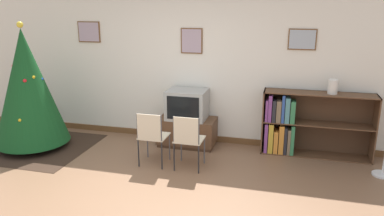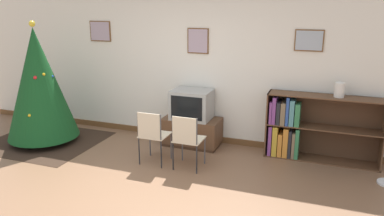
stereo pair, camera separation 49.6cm
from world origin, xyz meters
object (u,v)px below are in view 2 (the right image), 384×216
at_px(television, 192,104).
at_px(bookshelf, 302,128).
at_px(folding_chair_left, 152,134).
at_px(folding_chair_right, 187,139).
at_px(tv_console, 192,131).
at_px(vase, 340,89).
at_px(christmas_tree, 39,84).

relative_size(television, bookshelf, 0.39).
xyz_separation_m(folding_chair_left, bookshelf, (2.04, 1.02, 0.00)).
height_order(folding_chair_right, bookshelf, bookshelf).
xyz_separation_m(tv_console, folding_chair_right, (0.27, -0.94, 0.24)).
relative_size(television, folding_chair_left, 0.79).
height_order(tv_console, folding_chair_right, folding_chair_right).
xyz_separation_m(tv_console, folding_chair_left, (-0.27, -0.94, 0.24)).
bearing_deg(bookshelf, folding_chair_right, -145.62).
relative_size(television, folding_chair_right, 0.79).
relative_size(tv_console, folding_chair_left, 1.16).
height_order(tv_console, folding_chair_left, folding_chair_left).
distance_m(television, vase, 2.29).
bearing_deg(bookshelf, television, -177.15).
bearing_deg(tv_console, vase, 2.11).
distance_m(bookshelf, vase, 0.81).
bearing_deg(television, vase, 2.17).
distance_m(television, folding_chair_right, 1.00).
relative_size(folding_chair_left, bookshelf, 0.49).
distance_m(christmas_tree, folding_chair_left, 2.26).
height_order(christmas_tree, tv_console, christmas_tree).
bearing_deg(folding_chair_right, vase, 27.31).
relative_size(christmas_tree, tv_console, 2.15).
xyz_separation_m(christmas_tree, bookshelf, (4.22, 0.83, -0.55)).
bearing_deg(christmas_tree, bookshelf, 11.19).
bearing_deg(vase, folding_chair_right, -152.69).
bearing_deg(vase, folding_chair_left, -157.98).
distance_m(folding_chair_left, bookshelf, 2.28).
distance_m(christmas_tree, folding_chair_right, 2.79).
relative_size(tv_console, bookshelf, 0.57).
relative_size(television, vase, 2.89).
relative_size(folding_chair_left, vase, 3.67).
relative_size(tv_console, vase, 4.26).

